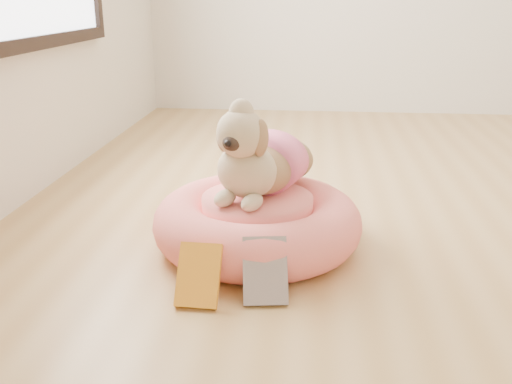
# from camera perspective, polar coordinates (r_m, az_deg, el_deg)

# --- Properties ---
(floor) EXTENTS (4.50, 4.50, 0.00)m
(floor) POSITION_cam_1_polar(r_m,az_deg,el_deg) (2.52, 22.49, -2.69)
(floor) COLOR tan
(floor) RESTS_ON ground
(pet_bed) EXTENTS (0.75, 0.75, 0.19)m
(pet_bed) POSITION_cam_1_polar(r_m,az_deg,el_deg) (2.07, 0.14, -3.08)
(pet_bed) COLOR #FF6463
(pet_bed) RESTS_ON floor
(dog) EXTENTS (0.49, 0.59, 0.37)m
(dog) POSITION_cam_1_polar(r_m,az_deg,el_deg) (2.01, 0.30, 4.89)
(dog) COLOR brown
(dog) RESTS_ON pet_bed
(book_yellow) EXTENTS (0.13, 0.14, 0.17)m
(book_yellow) POSITION_cam_1_polar(r_m,az_deg,el_deg) (1.72, -5.75, -8.28)
(book_yellow) COLOR yellow
(book_yellow) RESTS_ON floor
(book_white) EXTENTS (0.15, 0.15, 0.18)m
(book_white) POSITION_cam_1_polar(r_m,az_deg,el_deg) (1.73, 0.91, -7.87)
(book_white) COLOR white
(book_white) RESTS_ON floor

